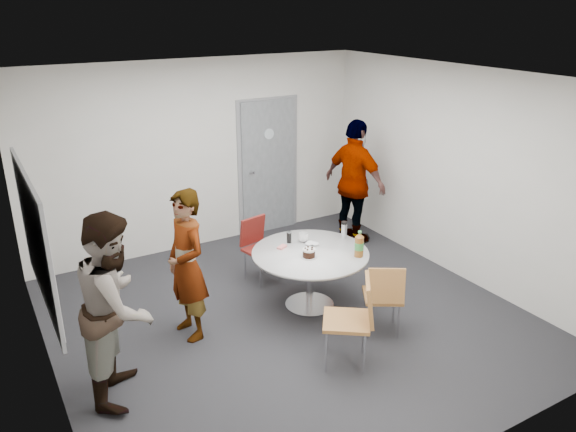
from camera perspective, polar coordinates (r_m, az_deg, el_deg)
floor at (r=6.56m, az=0.02°, el=-10.29°), size 5.00×5.00×0.00m
ceiling at (r=5.65m, az=0.02°, el=13.82°), size 5.00×5.00×0.00m
wall_back at (r=8.13m, az=-9.00°, el=6.08°), size 5.00×0.00×5.00m
wall_left at (r=5.26m, az=-24.22°, el=-3.97°), size 0.00×5.00×5.00m
wall_right at (r=7.49m, az=16.79°, el=4.15°), size 0.00×5.00×5.00m
wall_front at (r=4.21m, az=17.76°, el=-9.34°), size 5.00×0.00×5.00m
door at (r=8.64m, az=-2.04°, el=4.99°), size 1.02×0.17×2.12m
whiteboard at (r=5.41m, az=-24.25°, el=-2.14°), size 0.04×1.90×1.25m
table at (r=6.53m, az=2.52°, el=-4.38°), size 1.35×1.35×1.01m
chair_near_left at (r=5.57m, az=6.97°, el=-9.74°), size 0.65×0.64×0.94m
chair_near_right at (r=6.09m, az=9.74°, el=-7.71°), size 0.56×0.58×0.84m
chair_far at (r=7.22m, az=-3.08°, el=-2.73°), size 0.47×0.50×0.83m
person_main at (r=5.97m, az=-10.24°, el=-4.96°), size 0.46×0.64×1.65m
person_left at (r=5.25m, az=-17.03°, el=-8.74°), size 0.97×1.06×1.77m
person_right at (r=8.24m, az=6.80°, el=3.36°), size 0.67×1.16×1.86m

